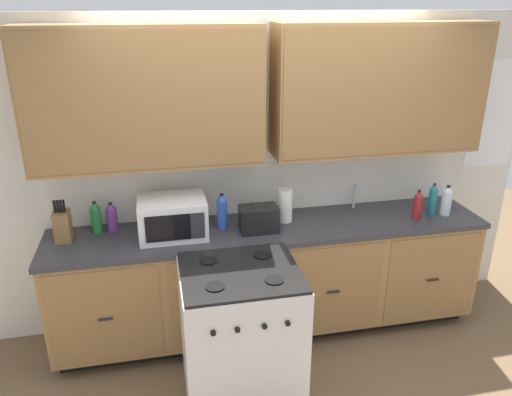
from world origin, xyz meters
TOP-DOWN VIEW (x-y plane):
  - ground_plane at (0.00, 0.00)m, footprint 8.21×8.21m
  - wall_unit at (0.00, 0.50)m, footprint 4.48×0.40m
  - counter_run at (0.00, 0.30)m, footprint 3.31×0.64m
  - stove_range at (-0.35, -0.33)m, footprint 0.76×0.68m
  - microwave at (-0.73, 0.30)m, footprint 0.48×0.37m
  - toaster at (-0.10, 0.24)m, footprint 0.28×0.18m
  - knife_block at (-1.49, 0.37)m, footprint 0.11×0.14m
  - sink_faucet at (0.75, 0.51)m, footprint 0.02×0.02m
  - paper_towel_roll at (0.13, 0.37)m, footprint 0.12×0.12m
  - bottle_teal at (1.31, 0.26)m, footprint 0.07×0.07m
  - bottle_violet at (-1.16, 0.46)m, footprint 0.08×0.08m
  - bottle_red at (1.15, 0.21)m, footprint 0.07×0.07m
  - bottle_clear at (1.41, 0.23)m, footprint 0.08×0.08m
  - bottle_blue at (-0.36, 0.34)m, footprint 0.08×0.08m
  - bottle_green at (-1.27, 0.46)m, footprint 0.08×0.08m

SIDE VIEW (x-z plane):
  - ground_plane at x=0.00m, z-range 0.00..0.00m
  - stove_range at x=-0.35m, z-range 0.00..0.95m
  - counter_run at x=0.00m, z-range 0.01..0.94m
  - toaster at x=-0.10m, z-range 0.93..1.12m
  - sink_faucet at x=0.75m, z-range 0.93..1.13m
  - bottle_violet at x=-1.16m, z-range 0.92..1.15m
  - bottle_red at x=1.15m, z-range 0.92..1.16m
  - knife_block at x=-1.49m, z-range 0.89..1.20m
  - bottle_green at x=-1.27m, z-range 0.92..1.17m
  - bottle_clear at x=1.41m, z-range 0.92..1.17m
  - bottle_teal at x=1.31m, z-range 0.92..1.18m
  - paper_towel_roll at x=0.13m, z-range 0.93..1.19m
  - bottle_blue at x=-0.36m, z-range 0.92..1.20m
  - microwave at x=-0.73m, z-range 0.93..1.21m
  - wall_unit at x=0.00m, z-range 0.44..2.89m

